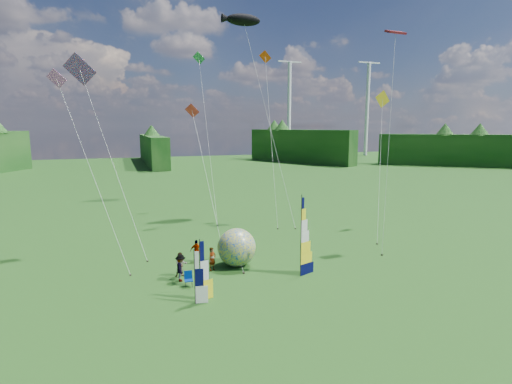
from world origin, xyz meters
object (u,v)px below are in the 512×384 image
object	(u,v)px
side_banner_far	(195,278)
spectator_c	(181,268)
spectator_d	(197,251)
kite_whale	(267,107)
feather_banner_main	(301,238)
spectator_a	(212,259)
bol_inflatable	(237,247)
side_banner_left	(200,271)
spectator_b	(181,265)
camp_chair	(189,279)

from	to	relation	value
side_banner_far	spectator_c	world-z (taller)	side_banner_far
spectator_d	kite_whale	size ratio (longest dim) A/B	0.07
feather_banner_main	spectator_c	bearing A→B (deg)	146.79
side_banner_far	spectator_a	xyz separation A→B (m)	(2.06, 4.71, -0.69)
side_banner_far	bol_inflatable	bearing A→B (deg)	62.02
spectator_c	spectator_d	bearing A→B (deg)	-21.15
side_banner_far	bol_inflatable	world-z (taller)	side_banner_far
spectator_a	side_banner_far	bearing A→B (deg)	-145.27
feather_banner_main	kite_whale	world-z (taller)	kite_whale
side_banner_left	bol_inflatable	bearing A→B (deg)	42.77
bol_inflatable	spectator_a	xyz separation A→B (m)	(-1.81, -0.30, -0.53)
side_banner_far	spectator_d	size ratio (longest dim) A/B	1.87
bol_inflatable	spectator_b	world-z (taller)	bol_inflatable
side_banner_left	spectator_d	distance (m)	6.67
kite_whale	side_banner_left	bearing A→B (deg)	-105.19
spectator_b	spectator_c	size ratio (longest dim) A/B	0.93
bol_inflatable	camp_chair	distance (m)	4.64
bol_inflatable	side_banner_left	bearing A→B (deg)	-126.65
camp_chair	feather_banner_main	bearing A→B (deg)	-1.73
camp_chair	side_banner_left	bearing A→B (deg)	-78.51
bol_inflatable	spectator_c	xyz separation A→B (m)	(-4.10, -1.50, -0.47)
spectator_a	kite_whale	xyz separation A→B (m)	(9.17, 13.63, 10.75)
spectator_d	kite_whale	xyz separation A→B (m)	(9.81, 11.52, 10.75)
spectator_c	kite_whale	distance (m)	21.57
camp_chair	kite_whale	size ratio (longest dim) A/B	0.04
side_banner_left	spectator_b	bearing A→B (deg)	85.94
feather_banner_main	kite_whale	size ratio (longest dim) A/B	0.22
spectator_a	spectator_d	size ratio (longest dim) A/B	1.00
feather_banner_main	side_banner_left	size ratio (longest dim) A/B	1.52
spectator_a	spectator_b	bearing A→B (deg)	159.83
feather_banner_main	spectator_d	distance (m)	7.88
feather_banner_main	side_banner_far	size ratio (longest dim) A/B	1.74
side_banner_left	bol_inflatable	xyz separation A→B (m)	(3.51, 4.71, -0.38)
side_banner_left	spectator_a	distance (m)	4.82
side_banner_far	spectator_a	distance (m)	5.18
spectator_d	feather_banner_main	bearing A→B (deg)	152.93
feather_banner_main	spectator_b	world-z (taller)	feather_banner_main
kite_whale	spectator_c	bearing A→B (deg)	-111.85
side_banner_far	kite_whale	size ratio (longest dim) A/B	0.13
feather_banner_main	camp_chair	xyz separation A→B (m)	(-7.12, 0.71, -2.12)
side_banner_left	camp_chair	world-z (taller)	side_banner_left
spectator_a	spectator_d	bearing A→B (deg)	75.24
spectator_a	spectator_c	bearing A→B (deg)	175.91
spectator_a	spectator_b	distance (m)	2.20
kite_whale	spectator_a	bearing A→B (deg)	-108.07
feather_banner_main	side_banner_far	distance (m)	7.49
spectator_c	camp_chair	world-z (taller)	spectator_c
feather_banner_main	kite_whale	xyz separation A→B (m)	(4.03, 16.57, 8.95)
spectator_c	side_banner_far	bearing A→B (deg)	-170.68
feather_banner_main	camp_chair	distance (m)	7.47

